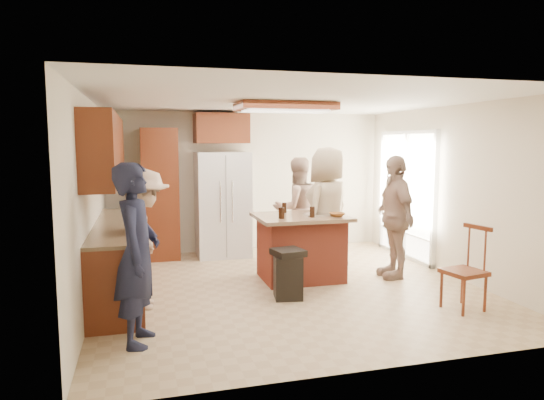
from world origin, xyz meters
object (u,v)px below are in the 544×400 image
object	(u,v)px
person_side_right	(394,217)
refrigerator	(223,204)
person_counter	(144,239)
kitchen_island	(301,247)
person_behind_left	(297,209)
person_behind_right	(328,211)
spindle_chair	(465,272)
person_front_left	(137,254)
trash_bin	(288,273)

from	to	relation	value
person_side_right	refrigerator	bearing A→B (deg)	-126.94
person_counter	kitchen_island	bearing A→B (deg)	-68.81
person_behind_left	refrigerator	distance (m)	1.31
person_behind_right	kitchen_island	xyz separation A→B (m)	(-0.48, -0.19, -0.47)
person_behind_right	refrigerator	bearing A→B (deg)	-86.40
person_behind_right	spindle_chair	bearing A→B (deg)	80.45
person_behind_left	person_counter	size ratio (longest dim) A/B	1.04
person_front_left	kitchen_island	world-z (taller)	person_front_left
trash_bin	person_side_right	bearing A→B (deg)	17.05
refrigerator	kitchen_island	bearing A→B (deg)	-64.50
person_front_left	person_counter	bearing A→B (deg)	6.68
person_side_right	kitchen_island	xyz separation A→B (m)	(-1.35, 0.25, -0.42)
person_behind_right	person_behind_left	bearing A→B (deg)	-116.28
person_counter	refrigerator	distance (m)	2.76
person_counter	person_front_left	bearing A→B (deg)	-179.18
spindle_chair	person_counter	bearing A→B (deg)	163.51
person_counter	trash_bin	xyz separation A→B (m)	(1.75, -0.14, -0.51)
refrigerator	person_counter	bearing A→B (deg)	-119.05
refrigerator	person_side_right	bearing A→B (deg)	-42.47
person_behind_right	person_counter	bearing A→B (deg)	-18.87
kitchen_island	person_counter	bearing A→B (deg)	-163.21
trash_bin	person_behind_right	bearing A→B (deg)	46.95
person_behind_left	trash_bin	distance (m)	2.13
person_behind_right	person_counter	size ratio (longest dim) A/B	1.14
person_counter	spindle_chair	bearing A→B (deg)	-102.09
person_front_left	person_counter	xyz separation A→B (m)	(0.07, 1.07, -0.06)
trash_bin	spindle_chair	xyz separation A→B (m)	(1.89, -0.94, 0.13)
spindle_chair	person_behind_left	bearing A→B (deg)	111.74
person_side_right	person_counter	world-z (taller)	person_side_right
person_behind_right	trash_bin	world-z (taller)	person_behind_right
refrigerator	person_front_left	bearing A→B (deg)	-111.99
person_front_left	spindle_chair	size ratio (longest dim) A/B	1.78
person_counter	kitchen_island	xyz separation A→B (m)	(2.18, 0.66, -0.36)
person_behind_right	spindle_chair	xyz separation A→B (m)	(0.97, -1.92, -0.50)
kitchen_island	trash_bin	xyz separation A→B (m)	(-0.43, -0.79, -0.16)
person_behind_right	person_counter	distance (m)	2.79
person_counter	spindle_chair	xyz separation A→B (m)	(3.63, -1.08, -0.38)
person_counter	kitchen_island	world-z (taller)	person_counter
person_behind_left	trash_bin	size ratio (longest dim) A/B	2.73
person_behind_right	person_side_right	xyz separation A→B (m)	(0.87, -0.43, -0.06)
person_behind_right	refrigerator	distance (m)	2.05
person_behind_left	person_behind_right	size ratio (longest dim) A/B	0.91
trash_bin	person_behind_left	bearing A→B (deg)	68.90
kitchen_island	spindle_chair	distance (m)	2.26
kitchen_island	trash_bin	bearing A→B (deg)	-118.58
person_side_right	kitchen_island	world-z (taller)	person_side_right
spindle_chair	person_side_right	bearing A→B (deg)	94.07
person_behind_right	person_side_right	world-z (taller)	person_behind_right
person_behind_left	person_side_right	xyz separation A→B (m)	(1.04, -1.38, 0.03)
person_front_left	person_counter	world-z (taller)	person_front_left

